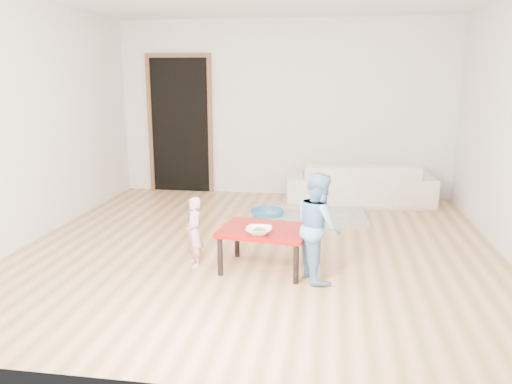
% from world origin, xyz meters
% --- Properties ---
extents(floor, '(5.00, 5.00, 0.01)m').
position_xyz_m(floor, '(0.00, 0.00, 0.00)').
color(floor, '#9E7943').
rests_on(floor, ground).
extents(back_wall, '(5.00, 0.02, 2.60)m').
position_xyz_m(back_wall, '(0.00, 2.50, 1.30)').
color(back_wall, white).
rests_on(back_wall, floor).
extents(left_wall, '(0.02, 5.00, 2.60)m').
position_xyz_m(left_wall, '(-2.50, 0.00, 1.30)').
color(left_wall, white).
rests_on(left_wall, floor).
extents(doorway, '(1.02, 0.08, 2.11)m').
position_xyz_m(doorway, '(-1.60, 2.48, 1.02)').
color(doorway, brown).
rests_on(doorway, back_wall).
extents(sofa, '(2.12, 1.03, 0.60)m').
position_xyz_m(sofa, '(1.12, 2.05, 0.30)').
color(sofa, white).
rests_on(sofa, floor).
extents(cushion, '(0.49, 0.46, 0.11)m').
position_xyz_m(cushion, '(0.80, 1.85, 0.45)').
color(cushion, orange).
rests_on(cushion, sofa).
extents(red_table, '(0.87, 0.70, 0.40)m').
position_xyz_m(red_table, '(0.14, -0.61, 0.20)').
color(red_table, '#930A08').
rests_on(red_table, floor).
extents(bowl, '(0.24, 0.24, 0.06)m').
position_xyz_m(bowl, '(0.12, -0.78, 0.43)').
color(bowl, white).
rests_on(bowl, red_table).
extents(broccoli, '(0.12, 0.12, 0.06)m').
position_xyz_m(broccoli, '(0.12, -0.78, 0.43)').
color(broccoli, '#2D5919').
rests_on(broccoli, red_table).
extents(child_pink, '(0.27, 0.29, 0.67)m').
position_xyz_m(child_pink, '(-0.53, -0.61, 0.34)').
color(child_pink, pink).
rests_on(child_pink, floor).
extents(child_blue, '(0.52, 0.58, 0.97)m').
position_xyz_m(child_blue, '(0.65, -0.75, 0.49)').
color(child_blue, '#5AA5D2').
rests_on(child_blue, floor).
extents(basin, '(0.41, 0.41, 0.13)m').
position_xyz_m(basin, '(-0.05, 1.04, 0.06)').
color(basin, teal).
rests_on(basin, floor).
extents(blanket, '(1.37, 1.18, 0.06)m').
position_xyz_m(blanket, '(0.54, 1.29, 0.03)').
color(blanket, '#B6B2A0').
rests_on(blanket, floor).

